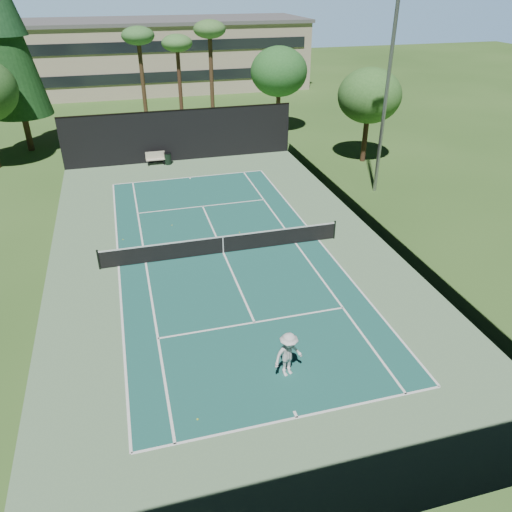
% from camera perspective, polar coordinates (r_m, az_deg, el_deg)
% --- Properties ---
extents(ground, '(160.00, 160.00, 0.00)m').
position_cam_1_polar(ground, '(26.87, -3.75, 0.34)').
color(ground, '#335921').
rests_on(ground, ground).
extents(apron_slab, '(18.00, 32.00, 0.01)m').
position_cam_1_polar(apron_slab, '(26.86, -3.75, 0.35)').
color(apron_slab, '#60855D').
rests_on(apron_slab, ground).
extents(court_surface, '(10.97, 23.77, 0.01)m').
position_cam_1_polar(court_surface, '(26.86, -3.75, 0.37)').
color(court_surface, '#1B574E').
rests_on(court_surface, ground).
extents(court_lines, '(11.07, 23.87, 0.01)m').
position_cam_1_polar(court_lines, '(26.86, -3.75, 0.38)').
color(court_lines, white).
rests_on(court_lines, ground).
extents(tennis_net, '(12.90, 0.10, 1.10)m').
position_cam_1_polar(tennis_net, '(26.60, -3.79, 1.39)').
color(tennis_net, black).
rests_on(tennis_net, ground).
extents(fence, '(18.04, 32.05, 4.03)m').
position_cam_1_polar(fence, '(26.01, -3.92, 4.28)').
color(fence, black).
rests_on(fence, ground).
extents(player, '(1.35, 1.01, 1.86)m').
position_cam_1_polar(player, '(18.63, 3.71, -11.18)').
color(player, silver).
rests_on(player, ground).
extents(tennis_ball_a, '(0.07, 0.07, 0.07)m').
position_cam_1_polar(tennis_ball_a, '(17.72, -6.70, -18.04)').
color(tennis_ball_a, '#C3E033').
rests_on(tennis_ball_a, ground).
extents(tennis_ball_b, '(0.06, 0.06, 0.06)m').
position_cam_1_polar(tennis_ball_b, '(30.19, -9.58, 3.49)').
color(tennis_ball_b, yellow).
rests_on(tennis_ball_b, ground).
extents(tennis_ball_c, '(0.07, 0.07, 0.07)m').
position_cam_1_polar(tennis_ball_c, '(28.92, -1.89, 2.71)').
color(tennis_ball_c, '#BFD02F').
rests_on(tennis_ball_c, ground).
extents(tennis_ball_d, '(0.06, 0.06, 0.06)m').
position_cam_1_polar(tennis_ball_d, '(29.11, -14.97, 1.83)').
color(tennis_ball_d, '#C7E834').
rests_on(tennis_ball_d, ground).
extents(park_bench, '(1.50, 0.45, 1.02)m').
position_cam_1_polar(park_bench, '(40.55, -11.41, 10.94)').
color(park_bench, beige).
rests_on(park_bench, ground).
extents(trash_bin, '(0.56, 0.56, 0.95)m').
position_cam_1_polar(trash_bin, '(40.45, -10.05, 10.92)').
color(trash_bin, black).
rests_on(trash_bin, ground).
extents(pine_tree, '(4.80, 4.80, 15.00)m').
position_cam_1_polar(pine_tree, '(45.80, -26.86, 22.27)').
color(pine_tree, '#46331E').
rests_on(pine_tree, ground).
extents(palm_a, '(2.80, 2.80, 9.32)m').
position_cam_1_polar(palm_a, '(47.37, -13.29, 22.88)').
color(palm_a, '#49341F').
rests_on(palm_a, ground).
extents(palm_b, '(2.80, 2.80, 8.42)m').
position_cam_1_polar(palm_b, '(49.74, -9.00, 22.58)').
color(palm_b, '#482E1F').
rests_on(palm_b, ground).
extents(palm_c, '(2.80, 2.80, 9.77)m').
position_cam_1_polar(palm_c, '(47.04, -5.31, 23.94)').
color(palm_c, '#4B3420').
rests_on(palm_c, ground).
extents(decid_tree_a, '(5.12, 5.12, 7.62)m').
position_cam_1_polar(decid_tree_a, '(47.94, 2.64, 20.29)').
color(decid_tree_a, '#412A1C').
rests_on(decid_tree_a, ground).
extents(decid_tree_b, '(4.80, 4.80, 7.14)m').
position_cam_1_polar(decid_tree_b, '(40.42, 12.84, 17.42)').
color(decid_tree_b, '#472D1E').
rests_on(decid_tree_b, ground).
extents(campus_building, '(40.50, 12.50, 8.30)m').
position_cam_1_polar(campus_building, '(69.74, -12.39, 21.57)').
color(campus_building, '#B7A58E').
rests_on(campus_building, ground).
extents(light_pole, '(0.90, 0.25, 12.22)m').
position_cam_1_polar(light_pole, '(34.05, 14.67, 17.42)').
color(light_pole, gray).
rests_on(light_pole, ground).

